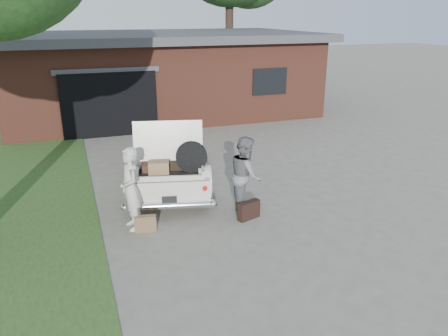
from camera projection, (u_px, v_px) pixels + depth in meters
name	position (u px, v px, depth m)	size (l,w,h in m)	color
ground	(234.00, 230.00, 8.67)	(90.00, 90.00, 0.00)	gray
house	(160.00, 72.00, 18.59)	(12.80, 7.80, 3.30)	brown
sedan	(170.00, 157.00, 10.88)	(2.79, 4.85, 1.88)	beige
woman_left	(131.00, 189.00, 8.48)	(0.61, 0.40, 1.67)	beige
woman_right	(246.00, 175.00, 9.21)	(0.81, 0.63, 1.67)	slate
suitcase_left	(145.00, 224.00, 8.55)	(0.43, 0.14, 0.33)	brown
suitcase_right	(249.00, 210.00, 9.07)	(0.50, 0.16, 0.39)	black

